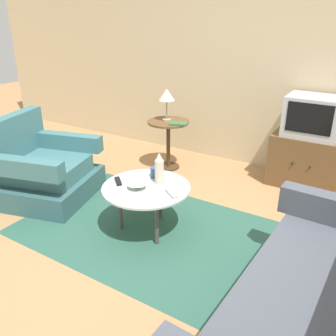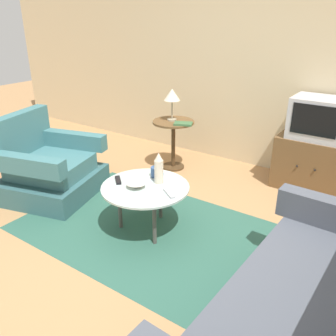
% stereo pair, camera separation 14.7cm
% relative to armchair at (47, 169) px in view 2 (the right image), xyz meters
% --- Properties ---
extents(ground_plane, '(16.00, 16.00, 0.00)m').
position_rel_armchair_xyz_m(ground_plane, '(1.48, -0.14, -0.29)').
color(ground_plane, '#AD7F51').
extents(back_wall, '(9.00, 0.12, 2.70)m').
position_rel_armchair_xyz_m(back_wall, '(1.48, 2.13, 1.06)').
color(back_wall, '#CCB78E').
rests_on(back_wall, ground).
extents(area_rug, '(2.31, 1.56, 0.00)m').
position_rel_armchair_xyz_m(area_rug, '(1.34, 0.03, -0.29)').
color(area_rug, '#2D5B4C').
rests_on(area_rug, ground).
extents(armchair, '(1.12, 1.14, 0.88)m').
position_rel_armchair_xyz_m(armchair, '(0.00, 0.00, 0.00)').
color(armchair, '#325C60').
rests_on(armchair, ground).
extents(couch, '(0.96, 1.87, 0.96)m').
position_rel_armchair_xyz_m(couch, '(2.91, -0.54, 0.01)').
color(couch, '#3E424B').
rests_on(couch, ground).
extents(coffee_table, '(0.79, 0.79, 0.44)m').
position_rel_armchair_xyz_m(coffee_table, '(1.34, 0.03, 0.12)').
color(coffee_table, '#B2C6C1').
rests_on(coffee_table, ground).
extents(side_table, '(0.52, 0.52, 0.63)m').
position_rel_armchair_xyz_m(side_table, '(0.74, 1.38, 0.16)').
color(side_table, brown).
rests_on(side_table, ground).
extents(tv_stand, '(0.77, 0.50, 0.60)m').
position_rel_armchair_xyz_m(tv_stand, '(2.35, 1.79, 0.01)').
color(tv_stand, brown).
rests_on(tv_stand, ground).
extents(television, '(0.58, 0.46, 0.44)m').
position_rel_armchair_xyz_m(television, '(2.35, 1.79, 0.53)').
color(television, '#B7B7BC').
rests_on(television, tv_stand).
extents(table_lamp, '(0.20, 0.20, 0.40)m').
position_rel_armchair_xyz_m(table_lamp, '(0.71, 1.39, 0.65)').
color(table_lamp, '#9E937A').
rests_on(table_lamp, side_table).
extents(vase, '(0.08, 0.08, 0.29)m').
position_rel_armchair_xyz_m(vase, '(1.40, 0.16, 0.29)').
color(vase, beige).
rests_on(vase, coffee_table).
extents(mug, '(0.14, 0.09, 0.10)m').
position_rel_armchair_xyz_m(mug, '(1.30, 0.25, 0.20)').
color(mug, '#335184').
rests_on(mug, coffee_table).
extents(bowl, '(0.17, 0.17, 0.05)m').
position_rel_armchair_xyz_m(bowl, '(1.30, -0.03, 0.18)').
color(bowl, silver).
rests_on(bowl, coffee_table).
extents(tv_remote_dark, '(0.15, 0.14, 0.02)m').
position_rel_armchair_xyz_m(tv_remote_dark, '(1.07, -0.02, 0.16)').
color(tv_remote_dark, black).
rests_on(tv_remote_dark, coffee_table).
extents(tv_remote_silver, '(0.17, 0.13, 0.02)m').
position_rel_armchair_xyz_m(tv_remote_silver, '(1.61, 0.02, 0.16)').
color(tv_remote_silver, '#B2B2B7').
rests_on(tv_remote_silver, coffee_table).
extents(book, '(0.26, 0.22, 0.02)m').
position_rel_armchair_xyz_m(book, '(0.93, 1.32, 0.35)').
color(book, '#3D663D').
rests_on(book, side_table).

